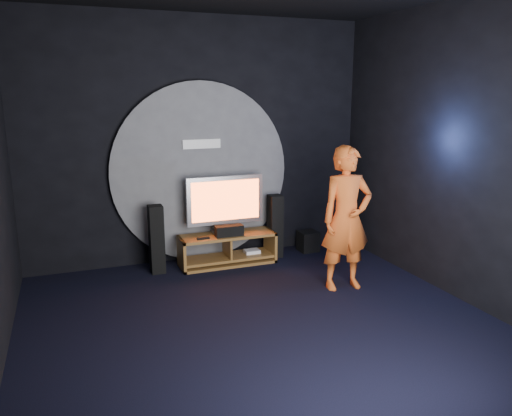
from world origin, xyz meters
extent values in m
plane|color=black|center=(0.00, 0.00, 0.00)|extent=(5.00, 5.00, 0.00)
cube|color=black|center=(0.00, 2.50, 1.75)|extent=(5.00, 0.04, 3.50)
cube|color=black|center=(0.00, -2.50, 1.75)|extent=(5.00, 0.04, 3.50)
cube|color=black|center=(2.50, 0.00, 1.75)|extent=(0.04, 5.00, 3.50)
cylinder|color=#515156|center=(0.00, 2.44, 1.30)|extent=(2.60, 0.08, 2.60)
cube|color=white|center=(0.00, 2.39, 1.72)|extent=(0.55, 0.03, 0.13)
cube|color=olive|center=(0.25, 2.05, 0.43)|extent=(1.39, 0.45, 0.04)
cube|color=olive|center=(0.25, 2.05, 0.10)|extent=(1.35, 0.42, 0.04)
cube|color=olive|center=(-0.42, 2.05, 0.23)|extent=(0.04, 0.45, 0.45)
cube|color=olive|center=(0.93, 2.05, 0.23)|extent=(0.04, 0.45, 0.45)
cube|color=olive|center=(0.25, 2.05, 0.27)|extent=(0.03, 0.40, 0.29)
cube|color=olive|center=(0.25, 2.05, 0.02)|extent=(1.39, 0.45, 0.04)
cube|color=white|center=(0.63, 2.05, 0.14)|extent=(0.22, 0.16, 0.05)
cube|color=#A3A3AA|center=(0.25, 2.12, 0.47)|extent=(0.36, 0.22, 0.04)
cylinder|color=#A3A3AA|center=(0.25, 2.12, 0.54)|extent=(0.07, 0.07, 0.10)
cube|color=#A3A3AA|center=(0.25, 2.12, 0.94)|extent=(1.12, 0.06, 0.69)
cube|color=#FF5A23|center=(0.25, 2.09, 0.94)|extent=(1.00, 0.01, 0.57)
cube|color=black|center=(0.25, 1.96, 0.53)|extent=(0.40, 0.15, 0.15)
cube|color=black|center=(-0.13, 1.93, 0.46)|extent=(0.18, 0.05, 0.02)
cube|color=black|center=(-0.75, 2.07, 0.47)|extent=(0.19, 0.21, 0.95)
cube|color=black|center=(1.03, 2.12, 0.47)|extent=(0.19, 0.21, 0.95)
cube|color=black|center=(1.63, 2.18, 0.16)|extent=(0.28, 0.28, 0.31)
imported|color=#D3551C|center=(1.38, 0.68, 0.91)|extent=(0.69, 0.48, 1.81)
camera|label=1|loc=(-1.82, -4.53, 2.45)|focal=35.00mm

